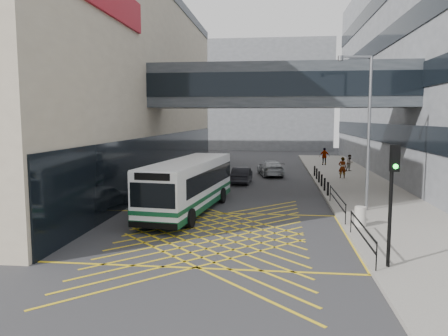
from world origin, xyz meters
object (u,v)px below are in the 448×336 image
(street_lamp, at_px, (366,124))
(pedestrian_b, at_px, (350,163))
(bus, at_px, (190,184))
(litter_bin, at_px, (360,216))
(car_dark, at_px, (242,175))
(pedestrian_a, at_px, (342,168))
(pedestrian_c, at_px, (324,156))
(traffic_light, at_px, (392,188))
(car_white, at_px, (151,197))
(car_silver, at_px, (271,167))

(street_lamp, xyz_separation_m, pedestrian_b, (2.29, 18.34, -4.02))
(bus, bearing_deg, litter_bin, -11.73)
(litter_bin, bearing_deg, bus, 161.28)
(car_dark, distance_m, litter_bin, 15.72)
(pedestrian_a, xyz_separation_m, pedestrian_c, (-0.35, 10.54, 0.05))
(car_dark, height_order, street_lamp, street_lamp)
(traffic_light, bearing_deg, street_lamp, 79.59)
(bus, bearing_deg, pedestrian_c, 74.55)
(bus, relative_size, car_white, 2.46)
(car_silver, bearing_deg, pedestrian_b, -168.23)
(traffic_light, xyz_separation_m, pedestrian_a, (1.80, 22.92, -1.86))
(pedestrian_b, bearing_deg, litter_bin, -133.21)
(pedestrian_b, bearing_deg, traffic_light, -131.79)
(car_dark, xyz_separation_m, pedestrian_a, (8.41, 2.85, 0.41))
(bus, bearing_deg, car_white, 173.08)
(car_dark, height_order, pedestrian_c, pedestrian_c)
(car_white, height_order, pedestrian_b, pedestrian_b)
(bus, xyz_separation_m, pedestrian_a, (10.52, 14.07, -0.51))
(car_dark, xyz_separation_m, traffic_light, (6.61, -20.07, 2.26))
(car_silver, height_order, pedestrian_a, pedestrian_a)
(street_lamp, xyz_separation_m, litter_bin, (-0.85, -3.82, -4.35))
(car_white, height_order, pedestrian_c, pedestrian_c)
(traffic_light, bearing_deg, pedestrian_c, 82.84)
(traffic_light, bearing_deg, litter_bin, 84.10)
(car_dark, bearing_deg, pedestrian_b, -139.03)
(pedestrian_c, bearing_deg, pedestrian_a, 88.48)
(bus, distance_m, car_dark, 11.45)
(litter_bin, relative_size, pedestrian_c, 0.50)
(car_silver, bearing_deg, car_dark, 56.24)
(car_silver, height_order, street_lamp, street_lamp)
(car_silver, bearing_deg, street_lamp, 99.63)
(pedestrian_a, distance_m, pedestrian_b, 5.30)
(traffic_light, bearing_deg, car_white, 135.05)
(car_white, xyz_separation_m, traffic_light, (11.17, -9.46, 2.23))
(litter_bin, height_order, pedestrian_a, pedestrian_a)
(litter_bin, distance_m, pedestrian_c, 27.64)
(bus, xyz_separation_m, pedestrian_c, (10.17, 24.61, -0.46))
(traffic_light, bearing_deg, bus, 129.87)
(bus, xyz_separation_m, street_lamp, (9.69, 0.82, 3.41))
(car_dark, height_order, litter_bin, car_dark)
(car_white, height_order, street_lamp, street_lamp)
(pedestrian_a, bearing_deg, car_white, 46.50)
(car_white, xyz_separation_m, car_dark, (4.56, 10.61, -0.03))
(street_lamp, bearing_deg, pedestrian_c, 81.73)
(bus, distance_m, pedestrian_c, 26.63)
(car_silver, relative_size, pedestrian_c, 2.57)
(pedestrian_c, bearing_deg, street_lamp, 85.42)
(litter_bin, distance_m, pedestrian_a, 17.15)
(traffic_light, bearing_deg, car_silver, 95.13)
(car_dark, bearing_deg, pedestrian_a, -159.13)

